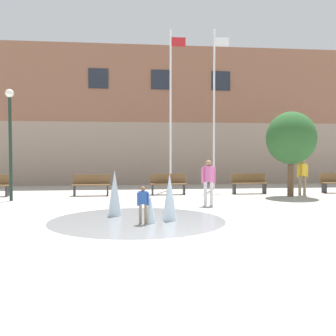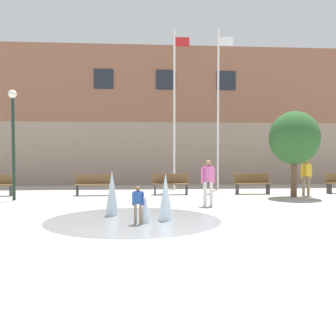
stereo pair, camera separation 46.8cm
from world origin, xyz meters
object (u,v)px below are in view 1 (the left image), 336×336
object	(u,v)px
park_bench_center	(168,184)
teen_by_trashcan	(208,179)
child_running	(143,202)
adult_in_red	(302,174)
flagpole_left	(171,105)
lamp_post_left_lane	(10,129)
park_bench_under_right_flagpole	(249,183)
park_bench_under_left_flagpole	(91,184)
flagpole_right	(215,105)
street_tree_near_building	(291,138)

from	to	relation	value
park_bench_center	teen_by_trashcan	xyz separation A→B (m)	(0.99, -3.82, 0.45)
child_running	park_bench_center	bearing A→B (deg)	98.33
adult_in_red	flagpole_left	xyz separation A→B (m)	(-5.36, 3.28, 3.30)
teen_by_trashcan	lamp_post_left_lane	distance (m)	7.76
park_bench_center	park_bench_under_right_flagpole	distance (m)	3.68
park_bench_under_right_flagpole	child_running	size ratio (longest dim) A/B	1.62
park_bench_center	park_bench_under_left_flagpole	bearing A→B (deg)	-178.09
adult_in_red	flagpole_left	bearing A→B (deg)	-125.70
park_bench_under_right_flagpole	flagpole_right	size ratio (longest dim) A/B	0.20
teen_by_trashcan	child_running	bearing A→B (deg)	-74.67
park_bench_under_right_flagpole	flagpole_right	bearing A→B (deg)	113.95
teen_by_trashcan	adult_in_red	world-z (taller)	same
park_bench_center	child_running	distance (m)	7.27
flagpole_left	lamp_post_left_lane	xyz separation A→B (m)	(-6.66, -4.01, -1.48)
park_bench_center	flagpole_right	xyz separation A→B (m)	(2.62, 2.34, 3.79)
teen_by_trashcan	lamp_post_left_lane	world-z (taller)	lamp_post_left_lane
child_running	street_tree_near_building	bearing A→B (deg)	61.25
child_running	lamp_post_left_lane	xyz separation A→B (m)	(-4.80, 5.46, 2.17)
adult_in_red	lamp_post_left_lane	distance (m)	12.17
flagpole_left	child_running	bearing A→B (deg)	-101.09
park_bench_under_right_flagpole	lamp_post_left_lane	xyz separation A→B (m)	(-9.92, -1.64, 2.27)
teen_by_trashcan	flagpole_right	xyz separation A→B (m)	(1.64, 6.16, 3.33)
park_bench_under_right_flagpole	street_tree_near_building	size ratio (longest dim) A/B	0.45
park_bench_under_left_flagpole	child_running	world-z (taller)	child_running
flagpole_right	adult_in_red	bearing A→B (deg)	-46.17
flagpole_right	lamp_post_left_lane	size ratio (longest dim) A/B	1.89
teen_by_trashcan	park_bench_under_right_flagpole	bearing A→B (deg)	106.45
teen_by_trashcan	park_bench_center	bearing A→B (deg)	156.24
park_bench_center	adult_in_red	xyz separation A→B (m)	(5.77, -0.94, 0.45)
park_bench_under_right_flagpole	street_tree_near_building	world-z (taller)	street_tree_near_building
park_bench_under_left_flagpole	lamp_post_left_lane	world-z (taller)	lamp_post_left_lane
adult_in_red	street_tree_near_building	bearing A→B (deg)	-62.48
child_running	adult_in_red	xyz separation A→B (m)	(7.21, 6.18, 0.35)
flagpole_right	lamp_post_left_lane	world-z (taller)	flagpole_right
child_running	flagpole_right	distance (m)	10.94
park_bench_center	street_tree_near_building	size ratio (longest dim) A/B	0.45
flagpole_left	street_tree_near_building	world-z (taller)	flagpole_left
flagpole_left	park_bench_under_left_flagpole	bearing A→B (deg)	-146.90
park_bench_center	teen_by_trashcan	world-z (taller)	teen_by_trashcan
flagpole_left	street_tree_near_building	size ratio (longest dim) A/B	2.24
flagpole_right	street_tree_near_building	world-z (taller)	flagpole_right
park_bench_under_right_flagpole	teen_by_trashcan	world-z (taller)	teen_by_trashcan
park_bench_under_right_flagpole	flagpole_left	bearing A→B (deg)	144.06
child_running	lamp_post_left_lane	bearing A→B (deg)	151.14
park_bench_under_right_flagpole	adult_in_red	distance (m)	2.33
park_bench_under_left_flagpole	park_bench_center	distance (m)	3.35
park_bench_under_left_flagpole	flagpole_left	xyz separation A→B (m)	(3.76, 2.45, 3.76)
teen_by_trashcan	flagpole_left	world-z (taller)	flagpole_left
park_bench_under_right_flagpole	adult_in_red	bearing A→B (deg)	-23.49
park_bench_center	street_tree_near_building	bearing A→B (deg)	-15.42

